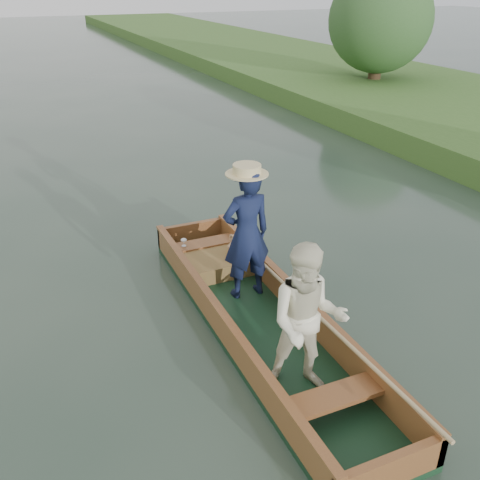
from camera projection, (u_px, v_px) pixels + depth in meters
name	position (u px, v px, depth m)	size (l,w,h in m)	color
ground	(260.00, 330.00, 6.48)	(120.00, 120.00, 0.00)	#283D30
trees_far	(77.00, 26.00, 16.04)	(22.90, 7.03, 4.43)	#47331E
punt	(266.00, 293.00, 6.13)	(1.12, 5.13, 1.84)	#13321C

